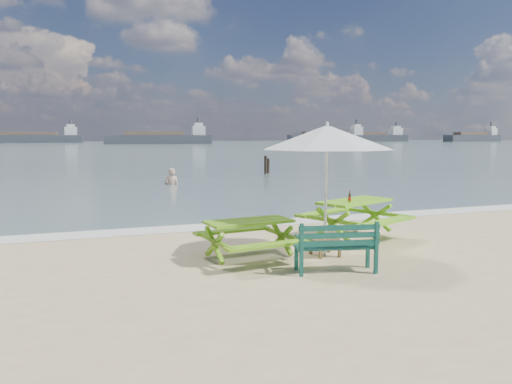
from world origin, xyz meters
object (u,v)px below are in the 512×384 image
object	(u,v)px
picnic_table_right	(355,220)
beer_bottle	(350,198)
picnic_table_left	(249,241)
park_bench	(336,257)
side_table	(325,247)
swimmer	(172,188)
patio_umbrella	(327,137)

from	to	relation	value
picnic_table_right	beer_bottle	world-z (taller)	beer_bottle
picnic_table_left	beer_bottle	distance (m)	2.67
picnic_table_left	park_bench	xyz separation A→B (m)	(1.08, -1.18, -0.10)
side_table	swimmer	world-z (taller)	swimmer
picnic_table_left	beer_bottle	world-z (taller)	beer_bottle
swimmer	picnic_table_left	bearing A→B (deg)	-94.92
park_bench	picnic_table_left	bearing A→B (deg)	132.47
picnic_table_left	patio_umbrella	xyz separation A→B (m)	(1.43, -0.16, 1.83)
picnic_table_left	park_bench	distance (m)	1.60
park_bench	side_table	distance (m)	1.08
beer_bottle	side_table	bearing A→B (deg)	-138.15
swimmer	patio_umbrella	bearing A→B (deg)	-89.08
side_table	swimmer	bearing A→B (deg)	90.92
beer_bottle	picnic_table_left	bearing A→B (deg)	-162.33
park_bench	beer_bottle	size ratio (longest dim) A/B	5.72
park_bench	swimmer	xyz separation A→B (m)	(0.12, 15.11, -0.42)
side_table	beer_bottle	world-z (taller)	beer_bottle
picnic_table_left	park_bench	world-z (taller)	park_bench
picnic_table_left	swimmer	xyz separation A→B (m)	(1.20, 13.94, -0.52)
picnic_table_right	patio_umbrella	xyz separation A→B (m)	(-1.33, -1.17, 1.77)
picnic_table_right	park_bench	world-z (taller)	picnic_table_right
park_bench	side_table	bearing A→B (deg)	71.17
patio_umbrella	beer_bottle	size ratio (longest dim) A/B	10.22
patio_umbrella	picnic_table_right	bearing A→B (deg)	41.36
side_table	patio_umbrella	size ratio (longest dim) A/B	0.20
picnic_table_right	patio_umbrella	world-z (taller)	patio_umbrella
picnic_table_right	patio_umbrella	size ratio (longest dim) A/B	1.00
picnic_table_right	picnic_table_left	bearing A→B (deg)	-159.86
park_bench	beer_bottle	distance (m)	2.51
picnic_table_right	side_table	xyz separation A→B (m)	(-1.33, -1.17, -0.23)
beer_bottle	picnic_table_right	bearing A→B (deg)	39.28
picnic_table_left	picnic_table_right	world-z (taller)	picnic_table_right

